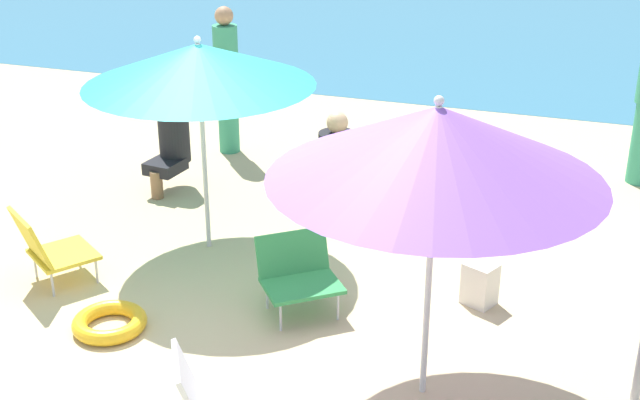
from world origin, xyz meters
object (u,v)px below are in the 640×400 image
Objects in this scene: umbrella_teal at (199,65)px; umbrella_purple at (437,144)px; swim_ring at (110,322)px; beach_chair_a at (298,272)px; beach_bag at (480,284)px; person_a at (340,163)px; person_d at (171,141)px; person_c at (227,79)px; beach_chair_b at (48,247)px.

umbrella_purple is at bearing -33.17° from umbrella_teal.
umbrella_purple is 2.65m from umbrella_teal.
umbrella_purple reaches higher than swim_ring.
beach_bag is at bearing 72.88° from beach_chair_a.
beach_bag is (1.52, -1.29, -0.32)m from person_a.
person_d is at bearing 158.41° from beach_bag.
person_a is 2.08m from person_c.
beach_chair_a is (1.10, -0.73, -1.31)m from umbrella_teal.
person_d is at bearing 35.29° from beach_chair_b.
umbrella_teal is at bearing -104.24° from person_a.
beach_chair_a is 2.71m from person_d.
umbrella_purple is 1.93m from beach_chair_a.
swim_ring is (-0.95, -2.52, -0.43)m from person_a.
person_d is (-0.90, 1.08, -1.12)m from umbrella_teal.
beach_chair_b is 2.11m from person_d.
swim_ring is 1.60× the size of beach_bag.
beach_chair_a reaches higher than beach_bag.
person_a is (0.86, 1.07, -1.13)m from umbrella_teal.
person_d reaches higher than beach_bag.
umbrella_purple reaches higher than umbrella_teal.
beach_chair_a is at bearing -84.28° from person_c.
swim_ring is (-1.19, -0.73, -0.25)m from beach_chair_a.
beach_chair_b is 2.72m from person_a.
person_d is at bearing 140.97° from umbrella_purple.
beach_chair_b is 0.74× the size of person_a.
beach_chair_b is (-1.98, -0.29, 0.02)m from beach_chair_a.
beach_bag is (3.29, -1.30, -0.33)m from person_d.
person_a is 1.81× the size of swim_ring.
beach_bag is at bearing 82.54° from umbrella_purple.
person_d reaches higher than beach_chair_b.
person_a reaches higher than beach_bag.
person_a is at bearing 96.79° from person_d.
beach_chair_a reaches higher than swim_ring.
person_d is 2.90× the size of beach_bag.
person_a is at bearing 51.19° from umbrella_teal.
beach_chair_a is at bearing 31.39° from swim_ring.
person_c reaches higher than beach_chair_b.
swim_ring is at bearing -97.48° from beach_chair_a.
beach_bag is at bearing -64.63° from person_c.
person_d is at bearing -121.32° from person_c.
umbrella_purple is 5.89× the size of beach_bag.
beach_chair_a is 2.21× the size of beach_bag.
person_c is at bearing 173.93° from beach_chair_a.
swim_ring is at bearing -93.65° from umbrella_teal.
umbrella_teal reaches higher than beach_chair_a.
person_c reaches higher than person_d.
umbrella_purple is 4.20m from person_d.
beach_chair_b is 3.30m from person_c.
person_a is 2.90× the size of beach_bag.
beach_bag is at bearing 75.69° from person_d.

